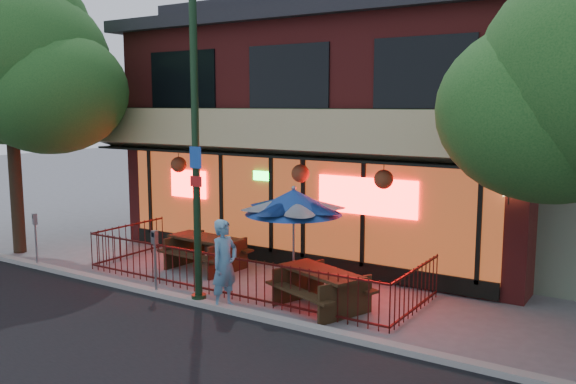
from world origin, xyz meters
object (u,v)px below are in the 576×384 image
(pedestrian, at_px, (224,264))
(parking_meter_far, at_px, (35,231))
(picnic_table_right, at_px, (321,284))
(street_tree_left, at_px, (11,55))
(picnic_table_left, at_px, (206,248))
(patio_umbrella, at_px, (294,202))
(street_light, at_px, (196,159))
(parking_meter_near, at_px, (155,252))

(pedestrian, height_order, parking_meter_far, pedestrian)
(picnic_table_right, height_order, parking_meter_far, parking_meter_far)
(street_tree_left, distance_m, pedestrian, 9.44)
(street_tree_left, bearing_deg, pedestrian, -5.16)
(street_tree_left, distance_m, picnic_table_left, 7.83)
(patio_umbrella, bearing_deg, street_tree_left, -174.18)
(picnic_table_left, bearing_deg, pedestrian, -42.41)
(picnic_table_left, relative_size, patio_umbrella, 0.85)
(patio_umbrella, bearing_deg, street_light, -129.07)
(street_light, bearing_deg, parking_meter_near, -176.33)
(patio_umbrella, distance_m, pedestrian, 2.13)
(picnic_table_left, distance_m, patio_umbrella, 3.48)
(parking_meter_near, bearing_deg, patio_umbrella, 34.42)
(patio_umbrella, bearing_deg, pedestrian, -112.80)
(patio_umbrella, bearing_deg, parking_meter_near, -145.58)
(street_tree_left, relative_size, parking_meter_near, 5.39)
(parking_meter_near, bearing_deg, picnic_table_right, 18.49)
(picnic_table_right, bearing_deg, patio_umbrella, 151.83)
(picnic_table_left, xyz_separation_m, patio_umbrella, (3.07, -0.54, 1.56))
(picnic_table_right, distance_m, parking_meter_far, 8.08)
(street_light, height_order, picnic_table_left, street_light)
(patio_umbrella, xyz_separation_m, parking_meter_near, (-2.58, -1.77, -1.12))
(street_light, bearing_deg, picnic_table_right, 25.15)
(parking_meter_far, bearing_deg, parking_meter_near, -0.00)
(picnic_table_left, height_order, picnic_table_right, picnic_table_left)
(parking_meter_near, bearing_deg, pedestrian, 3.95)
(picnic_table_right, relative_size, patio_umbrella, 0.94)
(street_light, relative_size, picnic_table_right, 2.97)
(picnic_table_right, xyz_separation_m, parking_meter_far, (-7.98, -1.21, 0.44))
(picnic_table_left, bearing_deg, parking_meter_far, -149.28)
(street_light, relative_size, picnic_table_left, 3.32)
(street_light, height_order, picnic_table_right, street_light)
(street_light, xyz_separation_m, parking_meter_far, (-5.57, -0.08, -2.16))
(street_tree_left, distance_m, parking_meter_far, 5.12)
(pedestrian, bearing_deg, street_tree_left, 89.46)
(pedestrian, distance_m, parking_meter_far, 6.25)
(street_tree_left, bearing_deg, picnic_table_right, 1.99)
(picnic_table_right, bearing_deg, pedestrian, -148.02)
(street_tree_left, xyz_separation_m, pedestrian, (8.14, -0.74, -4.71))
(picnic_table_right, bearing_deg, picnic_table_left, 165.08)
(street_tree_left, distance_m, patio_umbrella, 9.56)
(street_tree_left, bearing_deg, picnic_table_left, 14.00)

